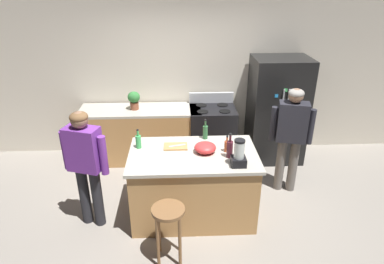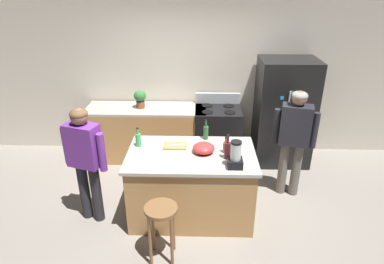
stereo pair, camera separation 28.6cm
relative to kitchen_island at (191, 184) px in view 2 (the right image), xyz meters
name	(u,v)px [view 2 (the right image)]	position (x,y,z in m)	size (l,w,h in m)	color
ground_plane	(191,213)	(0.00, 0.00, -0.46)	(14.00, 14.00, 0.00)	gray
back_wall	(195,76)	(0.00, 1.95, 0.89)	(8.00, 0.10, 2.70)	beige
kitchen_island	(191,184)	(0.00, 0.00, 0.00)	(1.60, 0.97, 0.92)	#B7844C
back_counter_run	(148,133)	(-0.80, 1.55, 0.00)	(2.00, 0.64, 0.92)	#B7844C
refrigerator	(284,113)	(1.47, 1.50, 0.42)	(0.90, 0.73, 1.76)	black
stove_range	(217,134)	(0.40, 1.52, 0.01)	(0.76, 0.65, 1.10)	black
person_by_island_left	(85,156)	(-1.29, -0.12, 0.47)	(0.59, 0.33, 1.55)	#26262B
person_by_sink_right	(294,135)	(1.39, 0.52, 0.49)	(0.59, 0.31, 1.57)	#66605B
bar_stool	(161,219)	(-0.30, -0.79, 0.07)	(0.36, 0.36, 0.69)	brown
potted_plant	(140,98)	(-0.89, 1.55, 0.63)	(0.20, 0.20, 0.30)	brown
blender_appliance	(235,156)	(0.51, -0.31, 0.60)	(0.17, 0.17, 0.33)	black
bottle_wine	(227,150)	(0.43, -0.12, 0.57)	(0.08, 0.08, 0.32)	#471923
bottle_olive_oil	(206,132)	(0.18, 0.41, 0.56)	(0.07, 0.07, 0.28)	#2D6638
bottle_soda	(138,139)	(-0.69, 0.18, 0.55)	(0.07, 0.07, 0.26)	#3FB259
bottle_cooking_sauce	(226,147)	(0.42, 0.03, 0.54)	(0.06, 0.06, 0.22)	#B24C26
mixing_bowl	(204,148)	(0.15, 0.02, 0.52)	(0.27, 0.27, 0.12)	red
cutting_board	(175,146)	(-0.22, 0.17, 0.47)	(0.30, 0.20, 0.02)	#B7844C
chef_knife	(177,145)	(-0.20, 0.17, 0.48)	(0.22, 0.03, 0.01)	#B7BABF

